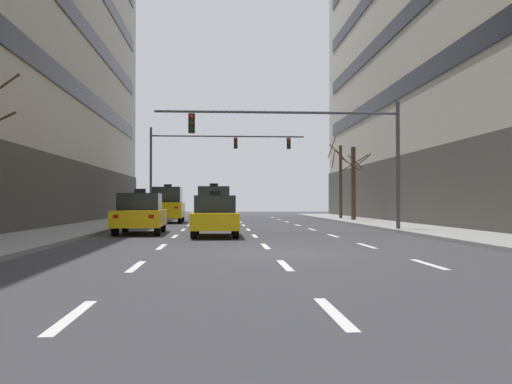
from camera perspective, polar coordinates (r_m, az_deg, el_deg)
ground_plane at (r=14.74m, az=1.60°, el=-6.19°), size 120.00×120.00×0.00m
lane_stripe_l1_s2 at (r=6.96m, az=-18.31°, el=-11.97°), size 0.16×2.00×0.01m
lane_stripe_l1_s3 at (r=11.82m, az=-12.16°, el=-7.44°), size 0.16×2.00×0.01m
lane_stripe_l1_s4 at (r=16.76m, az=-9.65°, el=-5.54°), size 0.16×2.00×0.01m
lane_stripe_l1_s5 at (r=21.72m, az=-8.29°, el=-4.50°), size 0.16×2.00×0.01m
lane_stripe_l1_s6 at (r=26.70m, az=-7.44°, el=-3.85°), size 0.16×2.00×0.01m
lane_stripe_l1_s7 at (r=31.69m, az=-6.86°, el=-3.40°), size 0.16×2.00×0.01m
lane_stripe_l1_s8 at (r=36.68m, az=-6.44°, el=-3.07°), size 0.16×2.00×0.01m
lane_stripe_l1_s9 at (r=41.67m, az=-6.11°, el=-2.82°), size 0.16×2.00×0.01m
lane_stripe_l1_s10 at (r=46.67m, az=-5.86°, el=-2.63°), size 0.16×2.00×0.01m
lane_stripe_l2_s2 at (r=6.89m, az=7.97°, el=-12.13°), size 0.16×2.00×0.01m
lane_stripe_l2_s3 at (r=11.77m, az=2.98°, el=-7.49°), size 0.16×2.00×0.01m
lane_stripe_l2_s4 at (r=16.72m, az=0.96°, el=-5.56°), size 0.16×2.00×0.01m
lane_stripe_l2_s5 at (r=21.70m, az=-0.13°, el=-4.51°), size 0.16×2.00×0.01m
lane_stripe_l2_s6 at (r=26.68m, az=-0.81°, el=-3.86°), size 0.16×2.00×0.01m
lane_stripe_l2_s7 at (r=31.67m, az=-1.28°, el=-3.40°), size 0.16×2.00×0.01m
lane_stripe_l2_s8 at (r=36.66m, az=-1.62°, el=-3.08°), size 0.16×2.00×0.01m
lane_stripe_l2_s9 at (r=41.66m, az=-1.87°, el=-2.83°), size 0.16×2.00×0.01m
lane_stripe_l2_s10 at (r=46.65m, az=-2.07°, el=-2.63°), size 0.16×2.00×0.01m
lane_stripe_l3_s3 at (r=12.51m, az=17.24°, el=-7.06°), size 0.16×2.00×0.01m
lane_stripe_l3_s4 at (r=17.25m, az=11.25°, el=-5.40°), size 0.16×2.00×0.01m
lane_stripe_l3_s5 at (r=22.11m, az=7.89°, el=-4.44°), size 0.16×2.00×0.01m
lane_stripe_l3_s6 at (r=27.02m, az=5.74°, el=-3.82°), size 0.16×2.00×0.01m
lane_stripe_l3_s7 at (r=31.95m, az=4.26°, el=-3.38°), size 0.16×2.00×0.01m
lane_stripe_l3_s8 at (r=36.91m, az=3.17°, el=-3.06°), size 0.16×2.00×0.01m
lane_stripe_l3_s9 at (r=41.87m, az=2.35°, el=-2.82°), size 0.16×2.00×0.01m
lane_stripe_l3_s10 at (r=46.85m, az=1.70°, el=-2.62°), size 0.16×2.00×0.01m
taxi_driving_0 at (r=23.55m, az=-11.73°, el=-2.20°), size 1.99×4.53×1.87m
taxi_driving_1 at (r=29.55m, az=-4.32°, el=-1.53°), size 1.84×4.39×2.30m
car_driving_2 at (r=41.03m, az=-3.88°, el=-1.39°), size 2.04×4.45×2.11m
taxi_driving_3 at (r=21.39m, az=-4.20°, el=-2.50°), size 1.75×4.18×1.74m
taxi_driving_4 at (r=35.68m, az=-9.01°, el=-1.33°), size 2.01×4.67×2.44m
traffic_signal_0 at (r=24.83m, az=6.28°, el=5.51°), size 10.84×0.35×5.65m
traffic_signal_1 at (r=42.74m, az=-5.20°, el=3.98°), size 11.77×0.35×6.84m
street_tree_0 at (r=37.56m, az=9.94°, el=1.03°), size 2.21×2.23×4.83m
street_tree_1 at (r=41.35m, az=8.59°, el=1.38°), size 1.43×1.92×6.02m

